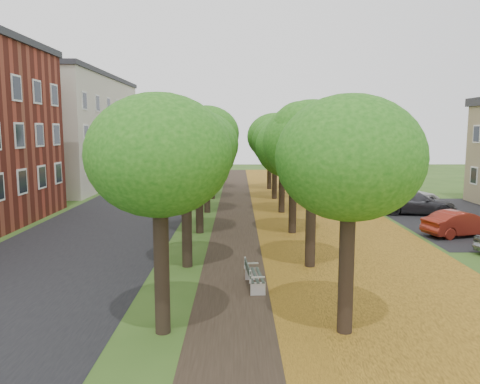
{
  "coord_description": "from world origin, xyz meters",
  "views": [
    {
      "loc": [
        -0.22,
        -11.76,
        5.32
      ],
      "look_at": [
        -0.12,
        9.29,
        2.5
      ],
      "focal_mm": 35.0,
      "sensor_mm": 36.0,
      "label": 1
    }
  ],
  "objects_px": {
    "bench": "(253,275)",
    "car_grey": "(415,203)",
    "car_red": "(461,223)",
    "car_white": "(404,195)"
  },
  "relations": [
    {
      "from": "bench",
      "to": "car_grey",
      "type": "bearing_deg",
      "value": -42.73
    },
    {
      "from": "car_grey",
      "to": "car_red",
      "type": "bearing_deg",
      "value": -171.52
    },
    {
      "from": "car_red",
      "to": "car_grey",
      "type": "xyz_separation_m",
      "value": [
        0.0,
        6.2,
        0.08
      ]
    },
    {
      "from": "car_red",
      "to": "car_grey",
      "type": "relative_size",
      "value": 0.79
    },
    {
      "from": "car_grey",
      "to": "car_white",
      "type": "relative_size",
      "value": 1.01
    },
    {
      "from": "car_grey",
      "to": "bench",
      "type": "bearing_deg",
      "value": 150.88
    },
    {
      "from": "car_red",
      "to": "car_white",
      "type": "relative_size",
      "value": 0.79
    },
    {
      "from": "car_grey",
      "to": "car_white",
      "type": "bearing_deg",
      "value": -0.62
    },
    {
      "from": "bench",
      "to": "car_grey",
      "type": "xyz_separation_m",
      "value": [
        10.7,
        13.9,
        0.29
      ]
    },
    {
      "from": "car_grey",
      "to": "car_white",
      "type": "distance_m",
      "value": 3.63
    }
  ]
}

